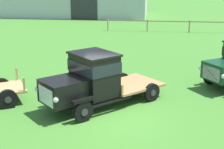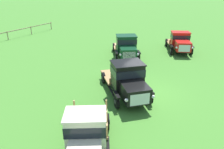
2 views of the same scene
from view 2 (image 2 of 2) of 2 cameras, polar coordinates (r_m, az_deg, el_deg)
ground_plane at (r=14.74m, az=9.03°, el=-5.00°), size 240.00×240.00×0.00m
paddock_fence at (r=30.81m, az=-25.79°, el=9.59°), size 15.59×0.37×1.13m
vintage_truck_second_in_line at (r=9.00m, az=-6.79°, el=-16.66°), size 5.12×4.05×2.27m
vintage_truck_midrow_center at (r=13.67m, az=4.19°, el=-1.43°), size 5.26×5.23×2.31m
vintage_truck_far_side at (r=20.96m, az=3.75°, el=7.34°), size 5.46×4.52×2.22m
vintage_truck_back_of_row at (r=23.93m, az=17.38°, el=8.16°), size 5.36×3.86×2.09m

